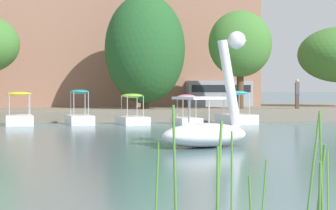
{
  "coord_description": "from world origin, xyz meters",
  "views": [
    {
      "loc": [
        -1.79,
        -6.94,
        1.74
      ],
      "look_at": [
        1.03,
        17.87,
        1.13
      ],
      "focal_mm": 71.96,
      "sensor_mm": 36.0,
      "label": 1
    }
  ],
  "objects_px": {
    "swan_boat": "(208,126)",
    "pedal_boat_yellow": "(19,115)",
    "tree_sapling_by_fence": "(240,44)",
    "person_on_path": "(297,94)",
    "pedal_boat_pink": "(186,116)",
    "tree_willow_overhanging": "(145,49)",
    "pedal_boat_teal": "(80,115)",
    "pedal_boat_cyan": "(236,114)",
    "parked_van": "(217,93)",
    "pedal_boat_lime": "(132,115)"
  },
  "relations": [
    {
      "from": "swan_boat",
      "to": "pedal_boat_yellow",
      "type": "xyz_separation_m",
      "value": [
        -6.88,
        12.96,
        -0.14
      ]
    },
    {
      "from": "tree_sapling_by_fence",
      "to": "person_on_path",
      "type": "xyz_separation_m",
      "value": [
        3.31,
        -0.46,
        -2.89
      ]
    },
    {
      "from": "swan_boat",
      "to": "pedal_boat_pink",
      "type": "xyz_separation_m",
      "value": [
        1.17,
        12.85,
        -0.21
      ]
    },
    {
      "from": "tree_sapling_by_fence",
      "to": "tree_willow_overhanging",
      "type": "distance_m",
      "value": 5.6
    },
    {
      "from": "swan_boat",
      "to": "tree_sapling_by_fence",
      "type": "height_order",
      "value": "tree_sapling_by_fence"
    },
    {
      "from": "tree_willow_overhanging",
      "to": "person_on_path",
      "type": "xyz_separation_m",
      "value": [
        8.85,
        -1.21,
        -2.62
      ]
    },
    {
      "from": "pedal_boat_pink",
      "to": "pedal_boat_teal",
      "type": "height_order",
      "value": "pedal_boat_teal"
    },
    {
      "from": "pedal_boat_cyan",
      "to": "pedal_boat_teal",
      "type": "xyz_separation_m",
      "value": [
        -7.76,
        0.03,
        -0.02
      ]
    },
    {
      "from": "swan_boat",
      "to": "pedal_boat_cyan",
      "type": "relative_size",
      "value": 1.37
    },
    {
      "from": "tree_willow_overhanging",
      "to": "person_on_path",
      "type": "height_order",
      "value": "tree_willow_overhanging"
    },
    {
      "from": "pedal_boat_yellow",
      "to": "tree_sapling_by_fence",
      "type": "relative_size",
      "value": 0.44
    },
    {
      "from": "pedal_boat_pink",
      "to": "pedal_boat_yellow",
      "type": "relative_size",
      "value": 0.84
    },
    {
      "from": "pedal_boat_cyan",
      "to": "swan_boat",
      "type": "bearing_deg",
      "value": -105.84
    },
    {
      "from": "pedal_boat_yellow",
      "to": "parked_van",
      "type": "bearing_deg",
      "value": 44.47
    },
    {
      "from": "pedal_boat_cyan",
      "to": "pedal_boat_yellow",
      "type": "xyz_separation_m",
      "value": [
        -10.62,
        -0.2,
        0.03
      ]
    },
    {
      "from": "pedal_boat_cyan",
      "to": "tree_sapling_by_fence",
      "type": "bearing_deg",
      "value": 75.67
    },
    {
      "from": "pedal_boat_lime",
      "to": "parked_van",
      "type": "xyz_separation_m",
      "value": [
        6.35,
        11.56,
        1.04
      ]
    },
    {
      "from": "person_on_path",
      "to": "pedal_boat_lime",
      "type": "bearing_deg",
      "value": -150.75
    },
    {
      "from": "pedal_boat_pink",
      "to": "pedal_boat_lime",
      "type": "distance_m",
      "value": 2.66
    },
    {
      "from": "swan_boat",
      "to": "pedal_boat_teal",
      "type": "distance_m",
      "value": 13.79
    },
    {
      "from": "pedal_boat_teal",
      "to": "tree_sapling_by_fence",
      "type": "relative_size",
      "value": 0.4
    },
    {
      "from": "person_on_path",
      "to": "tree_sapling_by_fence",
      "type": "bearing_deg",
      "value": 172.09
    },
    {
      "from": "pedal_boat_yellow",
      "to": "tree_sapling_by_fence",
      "type": "xyz_separation_m",
      "value": [
        12.11,
        6.04,
        3.86
      ]
    },
    {
      "from": "swan_boat",
      "to": "tree_willow_overhanging",
      "type": "xyz_separation_m",
      "value": [
        -0.32,
        19.75,
        3.45
      ]
    },
    {
      "from": "pedal_boat_pink",
      "to": "pedal_boat_lime",
      "type": "height_order",
      "value": "pedal_boat_lime"
    },
    {
      "from": "pedal_boat_pink",
      "to": "person_on_path",
      "type": "distance_m",
      "value": 9.35
    },
    {
      "from": "pedal_boat_pink",
      "to": "tree_sapling_by_fence",
      "type": "xyz_separation_m",
      "value": [
        4.05,
        6.14,
        3.93
      ]
    },
    {
      "from": "tree_sapling_by_fence",
      "to": "parked_van",
      "type": "height_order",
      "value": "tree_sapling_by_fence"
    },
    {
      "from": "pedal_boat_cyan",
      "to": "tree_willow_overhanging",
      "type": "height_order",
      "value": "tree_willow_overhanging"
    },
    {
      "from": "swan_boat",
      "to": "pedal_boat_lime",
      "type": "xyz_separation_m",
      "value": [
        -1.48,
        12.93,
        -0.19
      ]
    },
    {
      "from": "pedal_boat_pink",
      "to": "parked_van",
      "type": "relative_size",
      "value": 0.45
    },
    {
      "from": "pedal_boat_cyan",
      "to": "tree_willow_overhanging",
      "type": "relative_size",
      "value": 0.38
    },
    {
      "from": "pedal_boat_pink",
      "to": "pedal_boat_lime",
      "type": "relative_size",
      "value": 0.89
    },
    {
      "from": "person_on_path",
      "to": "pedal_boat_teal",
      "type": "bearing_deg",
      "value": -156.91
    },
    {
      "from": "pedal_boat_pink",
      "to": "pedal_boat_yellow",
      "type": "distance_m",
      "value": 8.06
    },
    {
      "from": "pedal_boat_cyan",
      "to": "tree_sapling_by_fence",
      "type": "relative_size",
      "value": 0.44
    },
    {
      "from": "pedal_boat_cyan",
      "to": "pedal_boat_pink",
      "type": "relative_size",
      "value": 1.2
    },
    {
      "from": "tree_sapling_by_fence",
      "to": "pedal_boat_cyan",
      "type": "bearing_deg",
      "value": -104.33
    },
    {
      "from": "pedal_boat_cyan",
      "to": "pedal_boat_teal",
      "type": "bearing_deg",
      "value": 179.8
    },
    {
      "from": "pedal_boat_pink",
      "to": "pedal_boat_yellow",
      "type": "xyz_separation_m",
      "value": [
        -8.06,
        0.1,
        0.07
      ]
    },
    {
      "from": "pedal_boat_teal",
      "to": "parked_van",
      "type": "distance_m",
      "value": 14.43
    },
    {
      "from": "pedal_boat_cyan",
      "to": "tree_sapling_by_fence",
      "type": "xyz_separation_m",
      "value": [
        1.49,
        5.84,
        3.89
      ]
    },
    {
      "from": "pedal_boat_teal",
      "to": "pedal_boat_yellow",
      "type": "height_order",
      "value": "pedal_boat_teal"
    },
    {
      "from": "pedal_boat_teal",
      "to": "pedal_boat_cyan",
      "type": "bearing_deg",
      "value": -0.2
    },
    {
      "from": "pedal_boat_lime",
      "to": "person_on_path",
      "type": "bearing_deg",
      "value": 29.25
    },
    {
      "from": "pedal_boat_pink",
      "to": "tree_willow_overhanging",
      "type": "xyz_separation_m",
      "value": [
        -1.49,
        6.89,
        3.66
      ]
    },
    {
      "from": "pedal_boat_lime",
      "to": "tree_willow_overhanging",
      "type": "bearing_deg",
      "value": 80.34
    },
    {
      "from": "pedal_boat_teal",
      "to": "tree_sapling_by_fence",
      "type": "bearing_deg",
      "value": 32.14
    },
    {
      "from": "pedal_boat_cyan",
      "to": "pedal_boat_yellow",
      "type": "relative_size",
      "value": 1.01
    },
    {
      "from": "tree_sapling_by_fence",
      "to": "tree_willow_overhanging",
      "type": "xyz_separation_m",
      "value": [
        -5.54,
        0.75,
        -0.27
      ]
    }
  ]
}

